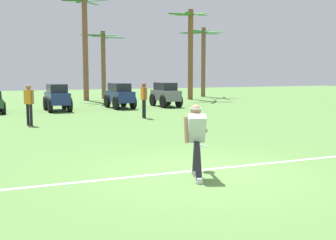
{
  "coord_description": "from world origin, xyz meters",
  "views": [
    {
      "loc": [
        -3.89,
        -7.51,
        2.06
      ],
      "look_at": [
        -0.11,
        1.75,
        0.9
      ],
      "focal_mm": 45.0,
      "sensor_mm": 36.0,
      "label": 1
    }
  ],
  "objects_px": {
    "parked_car_slot_b": "(57,97)",
    "palm_tree_far_right": "(203,55)",
    "frisbee_in_flight": "(202,146)",
    "palm_tree_right_of_centre": "(190,48)",
    "frisbee_thrower": "(196,137)",
    "palm_tree_far_left": "(85,39)",
    "palm_tree_left_of_centre": "(104,58)",
    "teammate_midfield": "(144,97)",
    "parked_car_slot_d": "(166,94)",
    "parked_car_slot_c": "(120,95)",
    "teammate_near_sideline": "(29,101)"
  },
  "relations": [
    {
      "from": "parked_car_slot_b",
      "to": "parked_car_slot_d",
      "type": "xyz_separation_m",
      "value": [
        6.24,
        0.38,
        0.0
      ]
    },
    {
      "from": "frisbee_thrower",
      "to": "palm_tree_far_left",
      "type": "xyz_separation_m",
      "value": [
        2.34,
        22.44,
        3.47
      ]
    },
    {
      "from": "frisbee_thrower",
      "to": "parked_car_slot_c",
      "type": "xyz_separation_m",
      "value": [
        2.82,
        15.5,
        -0.05
      ]
    },
    {
      "from": "teammate_near_sideline",
      "to": "teammate_midfield",
      "type": "bearing_deg",
      "value": 8.35
    },
    {
      "from": "palm_tree_left_of_centre",
      "to": "frisbee_thrower",
      "type": "bearing_deg",
      "value": -99.43
    },
    {
      "from": "teammate_near_sideline",
      "to": "palm_tree_right_of_centre",
      "type": "bearing_deg",
      "value": 42.94
    },
    {
      "from": "teammate_midfield",
      "to": "parked_car_slot_b",
      "type": "relative_size",
      "value": 0.66
    },
    {
      "from": "teammate_midfield",
      "to": "palm_tree_far_right",
      "type": "xyz_separation_m",
      "value": [
        9.58,
        13.13,
        2.44
      ]
    },
    {
      "from": "parked_car_slot_c",
      "to": "palm_tree_far_left",
      "type": "xyz_separation_m",
      "value": [
        -0.47,
        6.94,
        3.53
      ]
    },
    {
      "from": "frisbee_thrower",
      "to": "teammate_midfield",
      "type": "height_order",
      "value": "teammate_midfield"
    },
    {
      "from": "parked_car_slot_d",
      "to": "palm_tree_right_of_centre",
      "type": "xyz_separation_m",
      "value": [
        4.01,
        5.15,
        2.97
      ]
    },
    {
      "from": "parked_car_slot_b",
      "to": "parked_car_slot_c",
      "type": "bearing_deg",
      "value": 4.91
    },
    {
      "from": "parked_car_slot_b",
      "to": "palm_tree_far_left",
      "type": "relative_size",
      "value": 0.32
    },
    {
      "from": "frisbee_in_flight",
      "to": "palm_tree_far_left",
      "type": "bearing_deg",
      "value": 84.88
    },
    {
      "from": "parked_car_slot_b",
      "to": "palm_tree_right_of_centre",
      "type": "bearing_deg",
      "value": 28.36
    },
    {
      "from": "teammate_near_sideline",
      "to": "teammate_midfield",
      "type": "height_order",
      "value": "same"
    },
    {
      "from": "palm_tree_left_of_centre",
      "to": "teammate_midfield",
      "type": "bearing_deg",
      "value": -96.35
    },
    {
      "from": "frisbee_thrower",
      "to": "palm_tree_left_of_centre",
      "type": "distance_m",
      "value": 24.31
    },
    {
      "from": "frisbee_thrower",
      "to": "palm_tree_left_of_centre",
      "type": "height_order",
      "value": "palm_tree_left_of_centre"
    },
    {
      "from": "teammate_near_sideline",
      "to": "palm_tree_left_of_centre",
      "type": "height_order",
      "value": "palm_tree_left_of_centre"
    },
    {
      "from": "frisbee_thrower",
      "to": "parked_car_slot_c",
      "type": "distance_m",
      "value": 15.76
    },
    {
      "from": "parked_car_slot_b",
      "to": "palm_tree_left_of_centre",
      "type": "xyz_separation_m",
      "value": [
        4.59,
        8.67,
        2.3
      ]
    },
    {
      "from": "teammate_near_sideline",
      "to": "palm_tree_right_of_centre",
      "type": "xyz_separation_m",
      "value": [
        12.04,
        11.2,
        2.77
      ]
    },
    {
      "from": "teammate_near_sideline",
      "to": "palm_tree_left_of_centre",
      "type": "relative_size",
      "value": 0.31
    },
    {
      "from": "teammate_midfield",
      "to": "palm_tree_right_of_centre",
      "type": "relative_size",
      "value": 0.24
    },
    {
      "from": "palm_tree_right_of_centre",
      "to": "teammate_near_sideline",
      "type": "bearing_deg",
      "value": -137.06
    },
    {
      "from": "palm_tree_right_of_centre",
      "to": "teammate_midfield",
      "type": "bearing_deg",
      "value": -124.38
    },
    {
      "from": "parked_car_slot_d",
      "to": "parked_car_slot_c",
      "type": "bearing_deg",
      "value": -178.26
    },
    {
      "from": "parked_car_slot_b",
      "to": "palm_tree_right_of_centre",
      "type": "distance_m",
      "value": 12.02
    },
    {
      "from": "palm_tree_far_left",
      "to": "parked_car_slot_b",
      "type": "bearing_deg",
      "value": -112.32
    },
    {
      "from": "parked_car_slot_b",
      "to": "parked_car_slot_c",
      "type": "xyz_separation_m",
      "value": [
        3.45,
        0.3,
        0.0
      ]
    },
    {
      "from": "parked_car_slot_c",
      "to": "palm_tree_far_left",
      "type": "distance_m",
      "value": 7.8
    },
    {
      "from": "parked_car_slot_d",
      "to": "palm_tree_right_of_centre",
      "type": "bearing_deg",
      "value": 52.11
    },
    {
      "from": "parked_car_slot_c",
      "to": "frisbee_in_flight",
      "type": "bearing_deg",
      "value": -99.25
    },
    {
      "from": "teammate_near_sideline",
      "to": "palm_tree_right_of_centre",
      "type": "height_order",
      "value": "palm_tree_right_of_centre"
    },
    {
      "from": "frisbee_thrower",
      "to": "palm_tree_far_left",
      "type": "distance_m",
      "value": 22.83
    },
    {
      "from": "teammate_midfield",
      "to": "parked_car_slot_d",
      "type": "relative_size",
      "value": 0.65
    },
    {
      "from": "parked_car_slot_d",
      "to": "palm_tree_far_right",
      "type": "height_order",
      "value": "palm_tree_far_right"
    },
    {
      "from": "teammate_near_sideline",
      "to": "teammate_midfield",
      "type": "relative_size",
      "value": 1.0
    },
    {
      "from": "teammate_midfield",
      "to": "parked_car_slot_c",
      "type": "relative_size",
      "value": 0.65
    },
    {
      "from": "parked_car_slot_b",
      "to": "palm_tree_far_right",
      "type": "distance_m",
      "value": 15.3
    },
    {
      "from": "teammate_midfield",
      "to": "palm_tree_right_of_centre",
      "type": "distance_m",
      "value": 13.01
    },
    {
      "from": "frisbee_in_flight",
      "to": "parked_car_slot_c",
      "type": "height_order",
      "value": "parked_car_slot_c"
    },
    {
      "from": "teammate_midfield",
      "to": "palm_tree_left_of_centre",
      "type": "relative_size",
      "value": 0.31
    },
    {
      "from": "teammate_near_sideline",
      "to": "palm_tree_far_left",
      "type": "relative_size",
      "value": 0.21
    },
    {
      "from": "parked_car_slot_b",
      "to": "parked_car_slot_d",
      "type": "distance_m",
      "value": 6.25
    },
    {
      "from": "parked_car_slot_b",
      "to": "palm_tree_far_right",
      "type": "bearing_deg",
      "value": 32.87
    },
    {
      "from": "frisbee_thrower",
      "to": "frisbee_in_flight",
      "type": "height_order",
      "value": "frisbee_thrower"
    },
    {
      "from": "frisbee_in_flight",
      "to": "palm_tree_right_of_centre",
      "type": "distance_m",
      "value": 22.48
    },
    {
      "from": "parked_car_slot_b",
      "to": "palm_tree_left_of_centre",
      "type": "bearing_deg",
      "value": 62.09
    }
  ]
}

